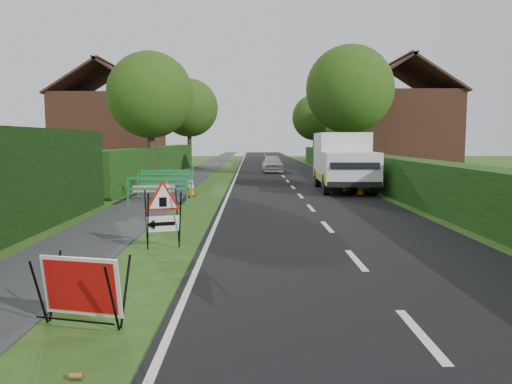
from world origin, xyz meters
name	(u,v)px	position (x,y,z in m)	size (l,w,h in m)	color
ground	(215,276)	(0.00, 0.00, 0.00)	(120.00, 120.00, 0.00)	#284D16
road_surface	(274,165)	(2.50, 35.00, 0.00)	(6.00, 90.00, 0.02)	black
footpath	(210,165)	(-3.00, 35.00, 0.01)	(2.00, 90.00, 0.02)	#2D2D30
hedge_west_far	(159,177)	(-5.00, 22.00, 0.00)	(1.00, 24.00, 1.80)	#14380F
hedge_east	(374,186)	(6.50, 16.00, 0.00)	(1.20, 50.00, 1.50)	#14380F
house_west	(111,131)	(-10.00, 30.00, 2.90)	(7.50, 7.40, 7.88)	brown
house_east_a	(397,130)	(11.00, 28.00, 2.90)	(7.50, 7.40, 7.88)	brown
house_east_b	(366,133)	(12.00, 42.00, 2.90)	(7.50, 7.40, 7.88)	brown
tree_nw	(150,95)	(-4.60, 18.00, 4.48)	(4.40, 4.40, 6.70)	#2D2116
tree_ne	(350,89)	(6.40, 22.00, 5.17)	(5.20, 5.20, 7.79)	#2D2116
tree_fw	(189,108)	(-4.60, 34.00, 4.83)	(4.80, 4.80, 7.24)	#2D2116
tree_fe	(315,118)	(6.40, 38.00, 4.22)	(4.20, 4.20, 6.33)	#2D2116
red_rect_sign	(81,288)	(-1.41, -2.21, 0.49)	(1.10, 0.83, 0.84)	black
triangle_sign	(161,210)	(-1.23, 2.00, 0.82)	(1.01, 1.01, 1.18)	black
works_van	(343,160)	(4.60, 13.88, 1.33)	(2.35, 5.59, 2.51)	silver
traffic_cone_0	(361,185)	(4.95, 11.87, 0.39)	(0.38, 0.38, 0.79)	black
traffic_cone_1	(347,182)	(4.66, 13.26, 0.39)	(0.38, 0.38, 0.79)	black
traffic_cone_2	(346,178)	(5.12, 15.77, 0.39)	(0.38, 0.38, 0.79)	black
traffic_cone_3	(167,191)	(-2.45, 9.84, 0.39)	(0.38, 0.38, 0.79)	black
traffic_cone_4	(191,186)	(-1.82, 11.65, 0.39)	(0.38, 0.38, 0.79)	black
ped_barrier_0	(157,187)	(-2.60, 8.91, 0.63)	(2.07, 0.44, 1.00)	#177E3D
ped_barrier_1	(165,181)	(-2.72, 11.05, 0.63)	(2.08, 0.51, 1.00)	#177E3D
ped_barrier_2	(166,178)	(-2.98, 12.89, 0.63)	(2.09, 0.58, 1.00)	#177E3D
ped_barrier_3	(193,176)	(-2.00, 14.00, 0.63)	(0.60, 2.09, 1.00)	#177E3D
redwhite_plank	(154,201)	(-2.96, 10.11, 0.00)	(1.50, 0.04, 0.25)	red
litter_can	(76,380)	(-1.04, -3.49, 0.00)	(0.07, 0.07, 0.12)	#BF7F4C
hatchback_car	(273,164)	(2.01, 25.86, 0.59)	(1.39, 3.46, 1.18)	white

